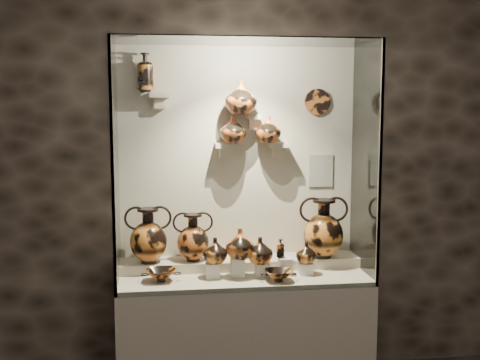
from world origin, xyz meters
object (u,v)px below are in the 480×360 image
(jug_e, at_px, (306,253))
(amphora_mid, at_px, (193,237))
(lekythos_tall, at_px, (145,70))
(jug_c, at_px, (260,250))
(amphora_left, at_px, (148,235))
(jug_a, at_px, (215,250))
(kylix_right, at_px, (279,274))
(lekythos_small, at_px, (280,247))
(kylix_left, at_px, (161,274))
(ovoid_vase_c, at_px, (268,130))
(jug_b, at_px, (240,244))
(ovoid_vase_a, at_px, (233,129))
(amphora_right, at_px, (323,228))
(ovoid_vase_b, at_px, (241,98))

(jug_e, bearing_deg, amphora_mid, 149.48)
(jug_e, relative_size, lekythos_tall, 0.48)
(jug_c, bearing_deg, amphora_left, 171.79)
(jug_a, xyz_separation_m, kylix_right, (0.41, -0.14, -0.14))
(kylix_right, relative_size, lekythos_tall, 0.77)
(amphora_mid, relative_size, jug_c, 1.84)
(kylix_right, bearing_deg, amphora_mid, 149.68)
(lekythos_small, height_order, kylix_left, lekythos_small)
(jug_a, relative_size, ovoid_vase_c, 0.94)
(amphora_mid, xyz_separation_m, jug_a, (0.14, -0.20, -0.05))
(amphora_left, distance_m, kylix_right, 0.93)
(jug_b, bearing_deg, jug_c, 9.90)
(amphora_left, relative_size, jug_e, 2.67)
(jug_e, relative_size, ovoid_vase_a, 0.75)
(jug_e, bearing_deg, jug_a, 163.98)
(amphora_right, bearing_deg, amphora_mid, 175.26)
(jug_e, xyz_separation_m, lekythos_small, (-0.18, 0.01, 0.04))
(kylix_right, xyz_separation_m, ovoid_vase_c, (-0.00, 0.39, 0.93))
(amphora_left, relative_size, kylix_right, 1.67)
(amphora_left, distance_m, amphora_right, 1.23)
(jug_e, distance_m, lekythos_small, 0.18)
(jug_a, relative_size, kylix_right, 0.75)
(jug_b, bearing_deg, amphora_left, 171.62)
(amphora_mid, height_order, jug_e, amphora_mid)
(kylix_left, distance_m, ovoid_vase_a, 1.10)
(jug_a, xyz_separation_m, ovoid_vase_b, (0.20, 0.23, 1.02))
(lekythos_tall, bearing_deg, jug_e, -14.13)
(amphora_mid, bearing_deg, kylix_right, -17.30)
(amphora_left, height_order, jug_c, amphora_left)
(ovoid_vase_b, bearing_deg, jug_e, -9.60)
(kylix_left, xyz_separation_m, ovoid_vase_c, (0.76, 0.29, 0.93))
(lekythos_tall, height_order, ovoid_vase_b, lekythos_tall)
(amphora_mid, relative_size, kylix_right, 1.45)
(ovoid_vase_c, bearing_deg, ovoid_vase_b, -150.74)
(jug_e, distance_m, lekythos_tall, 1.66)
(jug_c, bearing_deg, ovoid_vase_c, 76.09)
(amphora_right, distance_m, kylix_right, 0.55)
(kylix_right, distance_m, lekythos_tall, 1.64)
(amphora_left, height_order, ovoid_vase_a, ovoid_vase_a)
(jug_a, xyz_separation_m, ovoid_vase_a, (0.15, 0.25, 0.80))
(ovoid_vase_b, bearing_deg, amphora_right, 13.81)
(amphora_mid, distance_m, kylix_right, 0.66)
(jug_a, height_order, lekythos_tall, lekythos_tall)
(jug_b, xyz_separation_m, lekythos_small, (0.28, 0.02, -0.04))
(amphora_mid, bearing_deg, kylix_left, -119.31)
(ovoid_vase_a, bearing_deg, amphora_left, -166.07)
(jug_b, xyz_separation_m, lekythos_tall, (-0.61, 0.29, 1.16))
(jug_c, distance_m, kylix_right, 0.21)
(amphora_mid, xyz_separation_m, ovoid_vase_b, (0.34, 0.03, 0.97))
(amphora_right, height_order, lekythos_small, amphora_right)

